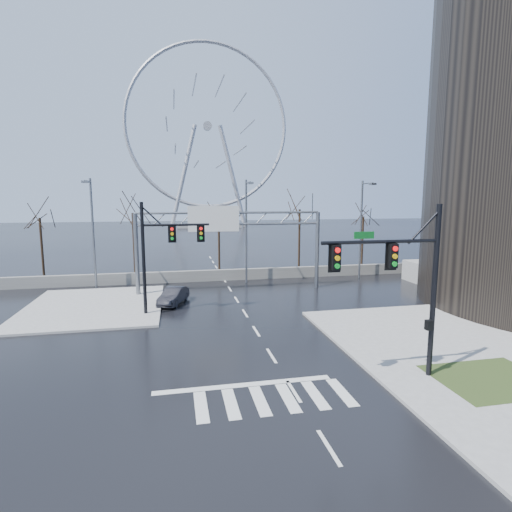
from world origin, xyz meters
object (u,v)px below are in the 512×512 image
object	(u,v)px
signal_mast_near	(408,276)
signal_mast_far	(160,247)
ferris_wheel	(208,133)
car	(174,296)
sign_gantry	(227,234)

from	to	relation	value
signal_mast_near	signal_mast_far	world-z (taller)	same
ferris_wheel	signal_mast_near	bearing A→B (deg)	-89.92
car	signal_mast_far	bearing A→B (deg)	-85.89
ferris_wheel	signal_mast_far	bearing A→B (deg)	-97.20
signal_mast_near	car	xyz separation A→B (m)	(-10.19, 15.80, -4.23)
sign_gantry	car	xyz separation A→B (m)	(-4.67, -3.20, -4.54)
signal_mast_far	car	xyz separation A→B (m)	(0.82, 2.80, -4.19)
signal_mast_far	ferris_wheel	distance (m)	89.30
signal_mast_far	car	distance (m)	5.11
signal_mast_near	car	distance (m)	19.27
ferris_wheel	car	distance (m)	87.64
ferris_wheel	car	bearing A→B (deg)	-96.88
signal_mast_near	signal_mast_far	distance (m)	17.03
signal_mast_far	sign_gantry	distance (m)	8.14
signal_mast_far	ferris_wheel	xyz separation A→B (m)	(10.87, 86.04, 21.30)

